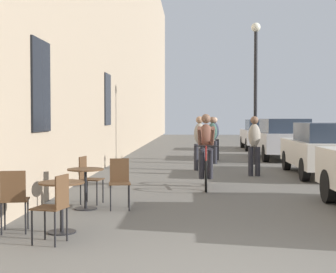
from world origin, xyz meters
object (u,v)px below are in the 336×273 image
at_px(parked_car_fourth, 261,134).
at_px(cafe_chair_near_toward_street, 55,204).
at_px(cafe_table_near, 62,196).
at_px(pedestrian_mid, 200,140).
at_px(cyclist_on_bicycle, 206,153).
at_px(pedestrian_far, 212,137).
at_px(pedestrian_furthest, 215,136).
at_px(cafe_chair_near_toward_wall, 14,197).
at_px(street_lamp, 256,75).
at_px(cafe_table_mid, 85,180).
at_px(pedestrian_near, 254,142).
at_px(cafe_chair_mid_toward_street, 120,180).
at_px(parked_car_second, 324,148).
at_px(parked_car_third, 282,138).
at_px(cafe_chair_mid_toward_wall, 88,176).

bearing_deg(parked_car_fourth, cafe_chair_near_toward_street, -105.22).
relative_size(cafe_chair_near_toward_street, parked_car_fourth, 0.20).
bearing_deg(cafe_table_near, pedestrian_mid, 76.39).
relative_size(cyclist_on_bicycle, pedestrian_far, 1.06).
bearing_deg(cafe_chair_near_toward_street, cafe_table_near, 96.86).
height_order(cafe_table_near, pedestrian_mid, pedestrian_mid).
bearing_deg(pedestrian_furthest, parked_car_fourth, 67.71).
distance_m(cafe_chair_near_toward_street, cyclist_on_bicycle, 5.71).
distance_m(cafe_chair_near_toward_wall, street_lamp, 11.92).
bearing_deg(cafe_table_mid, pedestrian_near, 55.42).
distance_m(cafe_table_near, cafe_chair_mid_toward_street, 1.98).
bearing_deg(parked_car_second, cafe_chair_near_toward_wall, -130.27).
bearing_deg(cafe_table_near, pedestrian_far, 76.68).
distance_m(cafe_chair_near_toward_wall, pedestrian_furthest, 12.90).
bearing_deg(cafe_chair_near_toward_street, pedestrian_mid, 77.71).
bearing_deg(parked_car_third, cafe_chair_mid_toward_street, -113.55).
height_order(cafe_chair_mid_toward_street, cafe_chair_mid_toward_wall, same).
relative_size(cafe_table_mid, pedestrian_far, 0.43).
distance_m(pedestrian_near, parked_car_fourth, 11.98).
bearing_deg(cafe_chair_mid_toward_wall, parked_car_second, 40.38).
bearing_deg(pedestrian_far, street_lamp, -9.07).
bearing_deg(pedestrian_furthest, pedestrian_near, -80.78).
bearing_deg(cafe_chair_near_toward_wall, cafe_chair_mid_toward_street, 58.84).
height_order(cafe_table_near, parked_car_third, parked_car_third).
distance_m(cafe_table_near, pedestrian_mid, 8.81).
xyz_separation_m(cafe_chair_mid_toward_street, street_lamp, (3.49, 8.67, 2.59)).
height_order(cafe_table_mid, pedestrian_furthest, pedestrian_furthest).
height_order(pedestrian_near, parked_car_third, pedestrian_near).
distance_m(pedestrian_mid, pedestrian_furthest, 3.88).
bearing_deg(cafe_table_mid, cafe_chair_near_toward_wall, -107.52).
bearing_deg(pedestrian_near, pedestrian_furthest, 99.22).
distance_m(cafe_chair_near_toward_street, pedestrian_near, 8.46).
xyz_separation_m(pedestrian_furthest, parked_car_fourth, (2.68, 6.54, -0.13)).
xyz_separation_m(pedestrian_furthest, parked_car_second, (2.81, -5.16, -0.16)).
bearing_deg(cafe_table_near, cafe_chair_mid_toward_wall, 92.97).
bearing_deg(pedestrian_far, cafe_table_near, -103.32).
bearing_deg(cafe_table_near, pedestrian_furthest, 77.66).
relative_size(pedestrian_far, street_lamp, 0.34).
relative_size(pedestrian_far, parked_car_third, 0.37).
bearing_deg(cafe_chair_near_toward_wall, street_lamp, 66.26).
bearing_deg(parked_car_fourth, pedestrian_near, -98.75).
relative_size(cafe_table_mid, street_lamp, 0.15).
distance_m(cafe_chair_mid_toward_wall, street_lamp, 9.53).
distance_m(cafe_table_near, pedestrian_furthest, 12.68).
bearing_deg(cafe_chair_mid_toward_street, parked_car_third, 66.45).
height_order(cafe_chair_mid_toward_street, parked_car_second, parked_car_second).
xyz_separation_m(cafe_table_near, parked_car_fourth, (5.39, 18.92, 0.28)).
relative_size(cafe_table_near, cafe_chair_near_toward_street, 0.81).
bearing_deg(cafe_chair_mid_toward_street, cafe_chair_mid_toward_wall, 143.13).
height_order(parked_car_third, parked_car_fourth, parked_car_third).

